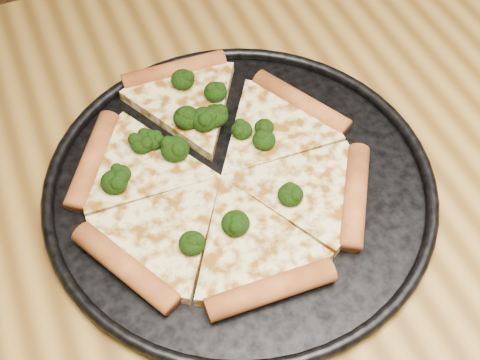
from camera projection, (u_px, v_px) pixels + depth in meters
name	position (u px, v px, depth m)	size (l,w,h in m)	color
dining_table	(336.00, 252.00, 0.74)	(1.20, 0.90, 0.75)	olive
pizza_pan	(240.00, 185.00, 0.67)	(0.40, 0.40, 0.02)	black
pizza	(220.00, 174.00, 0.67)	(0.31, 0.32, 0.02)	#EEE292
broccoli_florets	(196.00, 144.00, 0.68)	(0.19, 0.23, 0.02)	black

